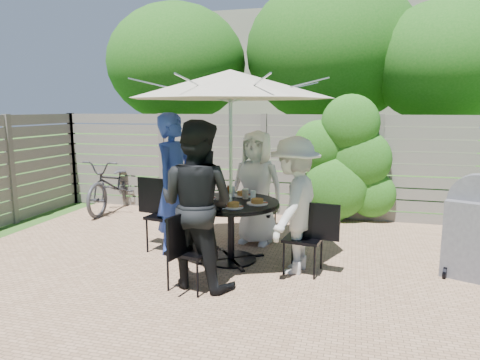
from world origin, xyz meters
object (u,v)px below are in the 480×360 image
(person_front, at_px, (197,205))
(person_right, at_px, (294,206))
(chair_left, at_px, (168,230))
(plate_left, at_px, (206,197))
(glass_right, at_px, (253,196))
(chair_back, at_px, (260,223))
(umbrella, at_px, (230,84))
(plate_right, at_px, (257,202))
(glass_front, at_px, (229,201))
(bbq_grill, at_px, (474,232))
(plate_back, at_px, (243,194))
(plate_extra, at_px, (233,206))
(bicycle, at_px, (115,184))
(glass_left, at_px, (209,196))
(person_back, at_px, (257,188))
(chair_right, at_px, (304,252))
(plate_front, at_px, (217,205))
(glass_back, at_px, (232,192))
(chair_front, at_px, (191,266))
(syrup_jug, at_px, (228,194))
(person_left, at_px, (175,184))
(coffee_cup, at_px, (245,194))
(patio_table, at_px, (231,220))

(person_front, height_order, person_right, person_front)
(chair_left, relative_size, plate_left, 3.86)
(plate_left, distance_m, glass_right, 0.63)
(chair_back, bearing_deg, umbrella, -3.88)
(person_front, bearing_deg, plate_right, -113.45)
(glass_front, bearing_deg, plate_left, 140.63)
(umbrella, height_order, bbq_grill, umbrella)
(plate_back, bearing_deg, chair_back, 79.91)
(plate_extra, bearing_deg, bicycle, 141.28)
(plate_left, xyz_separation_m, glass_left, (0.08, -0.12, 0.05))
(person_back, xyz_separation_m, bbq_grill, (2.69, -0.62, -0.27))
(chair_left, height_order, plate_back, chair_left)
(chair_back, relative_size, chair_right, 1.02)
(person_back, height_order, chair_left, person_back)
(chair_right, relative_size, person_right, 0.54)
(person_front, xyz_separation_m, plate_front, (0.08, 0.46, -0.10))
(chair_back, bearing_deg, plate_right, 16.57)
(plate_left, distance_m, bicycle, 3.30)
(plate_front, bearing_deg, glass_back, 89.42)
(plate_extra, xyz_separation_m, glass_front, (-0.07, 0.05, 0.05))
(plate_back, height_order, glass_right, glass_right)
(plate_extra, distance_m, glass_left, 0.48)
(umbrella, bearing_deg, plate_right, -10.19)
(umbrella, relative_size, person_right, 1.76)
(umbrella, height_order, bicycle, umbrella)
(plate_right, bearing_deg, umbrella, 169.81)
(umbrella, distance_m, chair_front, 2.18)
(plate_right, xyz_separation_m, bbq_grill, (2.48, 0.26, -0.26))
(plate_left, relative_size, syrup_jug, 1.62)
(chair_front, distance_m, person_front, 0.66)
(person_left, bearing_deg, person_back, -45.00)
(chair_back, relative_size, coffee_cup, 7.40)
(glass_front, height_order, syrup_jug, syrup_jug)
(chair_back, bearing_deg, person_front, -3.91)
(chair_front, height_order, glass_front, glass_front)
(chair_front, relative_size, plate_extra, 3.70)
(patio_table, xyz_separation_m, person_front, (-0.15, -0.82, 0.36))
(chair_right, bearing_deg, bbq_grill, -160.86)
(chair_back, relative_size, plate_front, 3.42)
(glass_right, height_order, syrup_jug, syrup_jug)
(chair_back, bearing_deg, chair_left, -48.96)
(person_left, bearing_deg, plate_front, -113.45)
(plate_right, distance_m, glass_front, 0.37)
(patio_table, bearing_deg, chair_front, -100.21)
(umbrella, xyz_separation_m, plate_back, (0.06, 0.35, -1.41))
(chair_left, relative_size, chair_front, 1.13)
(person_front, bearing_deg, person_left, -45.00)
(bbq_grill, bearing_deg, plate_front, -147.98)
(plate_extra, height_order, glass_back, glass_back)
(plate_front, xyz_separation_m, plate_right, (0.42, 0.29, 0.00))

